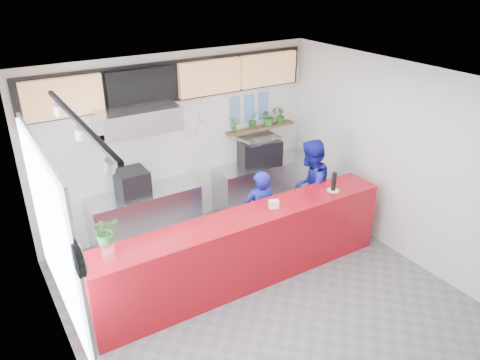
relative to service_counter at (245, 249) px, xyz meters
name	(u,v)px	position (x,y,z in m)	size (l,w,h in m)	color
floor	(260,296)	(0.00, -0.40, -0.55)	(5.00, 5.00, 0.00)	slate
ceiling	(265,85)	(0.00, -0.40, 2.45)	(5.00, 5.00, 0.00)	silver
wall_back	(179,142)	(0.00, 2.10, 0.95)	(5.00, 5.00, 0.00)	white
wall_left	(59,263)	(-2.50, -0.40, 0.95)	(5.00, 5.00, 0.00)	white
wall_right	(398,161)	(2.50, -0.40, 0.95)	(5.00, 5.00, 0.00)	white
service_counter	(245,249)	(0.00, 0.00, 0.00)	(4.50, 0.60, 1.10)	#AB0C18
cream_band	(175,77)	(0.00, 2.09, 2.05)	(5.00, 0.02, 0.80)	beige
prep_bench	(146,217)	(-0.80, 1.80, -0.10)	(1.80, 0.60, 0.90)	#B2B5BA
panini_oven	(132,183)	(-0.96, 1.80, 0.56)	(0.47, 0.47, 0.42)	black
extraction_hood	(137,119)	(-0.80, 1.75, 1.60)	(1.20, 0.70, 0.35)	#B2B5BA
hood_lip	(138,131)	(-0.80, 1.75, 1.40)	(1.20, 0.70, 0.08)	#B2B5BA
right_bench	(261,185)	(1.50, 1.80, -0.10)	(1.80, 0.60, 0.90)	#B2B5BA
espresso_machine	(259,152)	(1.44, 1.80, 0.58)	(0.72, 0.52, 0.46)	black
espresso_tray	(260,139)	(1.44, 1.80, 0.83)	(0.68, 0.47, 0.06)	silver
herb_shelf	(261,128)	(1.60, 2.00, 0.95)	(1.40, 0.18, 0.04)	brown
menu_board_far_left	(63,98)	(-1.75, 1.98, 2.00)	(1.10, 0.10, 0.55)	tan
menu_board_mid_left	(142,87)	(-0.59, 1.98, 2.00)	(1.10, 0.10, 0.55)	black
menu_board_mid_right	(210,78)	(0.57, 1.98, 2.00)	(1.10, 0.10, 0.55)	tan
menu_board_far_right	(269,69)	(1.73, 1.98, 2.00)	(1.10, 0.10, 0.55)	tan
soffit	(176,81)	(0.00, 2.06, 2.00)	(4.80, 0.04, 0.65)	black
window_pane	(52,232)	(-2.47, -0.10, 1.15)	(0.04, 2.20, 1.90)	silver
window_frame	(54,231)	(-2.45, -0.10, 1.15)	(0.03, 2.30, 2.00)	#B2B5BA
wall_clock_rim	(78,261)	(-2.46, -1.30, 1.50)	(0.30, 0.30, 0.05)	black
wall_clock_face	(82,260)	(-2.43, -1.30, 1.50)	(0.26, 0.26, 0.02)	white
track_rail	(78,121)	(-2.10, -0.40, 2.39)	(0.05, 2.40, 0.04)	black
dec_plate_a	(187,127)	(0.15, 2.07, 1.20)	(0.24, 0.24, 0.03)	silver
dec_plate_b	(203,130)	(0.45, 2.07, 1.10)	(0.24, 0.24, 0.03)	silver
dec_plate_c	(188,144)	(0.15, 2.07, 0.90)	(0.24, 0.24, 0.03)	silver
dec_plate_d	(205,115)	(0.50, 2.07, 1.35)	(0.24, 0.24, 0.03)	silver
photo_frame_a	(235,104)	(1.10, 2.08, 1.45)	(0.20, 0.02, 0.25)	#598CBF
photo_frame_b	(249,102)	(1.40, 2.08, 1.45)	(0.20, 0.02, 0.25)	#598CBF
photo_frame_c	(263,99)	(1.70, 2.08, 1.45)	(0.20, 0.02, 0.25)	#598CBF
photo_frame_d	(235,118)	(1.10, 2.08, 1.20)	(0.20, 0.02, 0.25)	#598CBF
photo_frame_e	(249,115)	(1.40, 2.08, 1.20)	(0.20, 0.02, 0.25)	#598CBF
photo_frame_f	(263,113)	(1.70, 2.08, 1.20)	(0.20, 0.02, 0.25)	#598CBF
staff_center	(260,213)	(0.59, 0.51, 0.17)	(0.53, 0.35, 1.44)	#151A95
staff_right	(309,190)	(1.59, 0.54, 0.31)	(0.83, 0.65, 1.71)	#151A95
herb_a	(234,124)	(1.03, 2.00, 1.11)	(0.15, 0.10, 0.28)	#2D6C26
herb_b	(254,120)	(1.44, 2.00, 1.13)	(0.18, 0.14, 0.32)	#2D6C26
herb_c	(269,116)	(1.77, 2.00, 1.14)	(0.31, 0.26, 0.34)	#2D6C26
herb_d	(280,116)	(2.04, 2.00, 1.11)	(0.15, 0.14, 0.28)	#2D6C26
glass_vase	(108,252)	(-1.91, -0.02, 0.64)	(0.15, 0.15, 0.19)	white
basil_vase	(105,231)	(-1.91, -0.02, 0.94)	(0.31, 0.27, 0.34)	#2D6C26
napkin_holder	(274,204)	(0.46, -0.02, 0.61)	(0.14, 0.09, 0.12)	white
white_plate	(333,190)	(1.55, -0.06, 0.56)	(0.18, 0.18, 0.01)	white
pepper_mill	(334,181)	(1.55, -0.06, 0.71)	(0.07, 0.07, 0.28)	black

